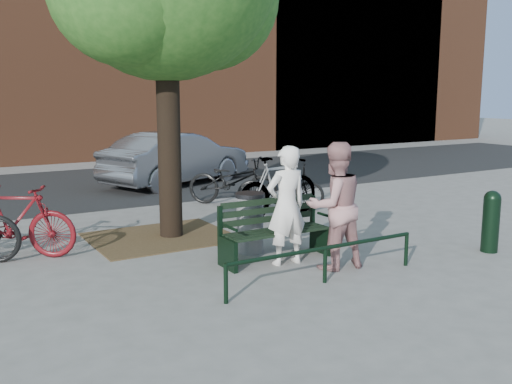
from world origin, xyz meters
TOP-DOWN VIEW (x-y plane):
  - ground at (0.00, 0.00)m, footprint 90.00×90.00m
  - dirt_pit at (-1.00, 2.20)m, footprint 2.40×2.00m
  - road at (0.00, 8.50)m, footprint 40.00×7.00m
  - park_bench at (-0.00, 0.08)m, footprint 1.74×0.54m
  - guard_railing at (0.00, -1.20)m, footprint 3.06×0.06m
  - person_left at (0.03, -0.22)m, footprint 0.66×0.45m
  - person_right at (0.52, -0.73)m, footprint 0.96×0.78m
  - bollard at (3.20, -1.34)m, footprint 0.27×0.27m
  - litter_bin at (-0.12, 0.60)m, footprint 0.47×0.47m
  - bicycle_b at (-3.38, 2.20)m, footprint 1.92×1.51m
  - bicycle_c at (2.14, 3.15)m, footprint 1.92×1.66m
  - bicycle_d at (1.64, 2.46)m, footprint 2.18×0.93m
  - bicycle_e at (1.50, 4.15)m, footprint 1.98×2.02m
  - parked_car at (1.59, 7.54)m, footprint 4.69×3.07m

SIDE VIEW (x-z plane):
  - ground at x=0.00m, z-range 0.00..0.00m
  - road at x=0.00m, z-range 0.00..0.01m
  - dirt_pit at x=-1.00m, z-range 0.00..0.02m
  - guard_railing at x=0.00m, z-range 0.15..0.66m
  - park_bench at x=0.00m, z-range -0.01..0.97m
  - litter_bin at x=-0.12m, z-range 0.01..0.97m
  - bicycle_c at x=2.14m, z-range 0.00..1.00m
  - bollard at x=3.20m, z-range 0.04..1.03m
  - bicycle_e at x=1.50m, z-range 0.00..1.10m
  - bicycle_b at x=-3.38m, z-range 0.00..1.16m
  - bicycle_d at x=1.64m, z-range 0.00..1.27m
  - parked_car at x=1.59m, z-range 0.00..1.46m
  - person_left at x=0.03m, z-range 0.00..1.77m
  - person_right at x=0.52m, z-range 0.00..1.84m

